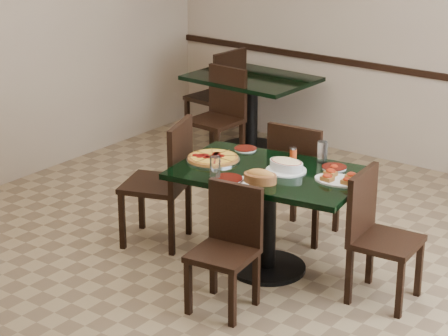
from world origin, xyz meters
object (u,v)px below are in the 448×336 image
Objects in this scene: back_chair_near at (220,111)px; lasagna_casserole at (286,165)px; back_chair_left at (221,91)px; pepperoni_pizza at (213,158)px; back_table at (251,99)px; chair_far at (300,175)px; main_table at (269,195)px; bread_basket at (260,177)px; chair_near at (228,241)px; bruschetta_platter at (339,178)px; chair_right at (375,229)px; chair_left at (166,176)px.

back_chair_near is 3.31× the size of lasagna_casserole.
back_chair_left is at bearing 128.64° from back_chair_near.
back_chair_left is 2.65m from pepperoni_pizza.
pepperoni_pizza reaches higher than back_table.
chair_far is at bearing -43.52° from back_table.
back_chair_left is at bearing 124.69° from main_table.
back_table is 1.27× the size of chair_far.
chair_near is at bearing -106.25° from bread_basket.
chair_near is 0.85m from bruschetta_platter.
main_table is at bearing -176.29° from bruschetta_platter.
back_table is 3.22× the size of bruschetta_platter.
lasagna_casserole is (0.21, -0.52, 0.28)m from chair_far.
lasagna_casserole is at bearing -48.34° from back_table.
chair_near is at bearing -44.97° from pepperoni_pizza.
back_chair_near is (-2.39, 1.50, 0.03)m from chair_right.
chair_near is at bearing 42.68° from back_chair_left.
back_table is at bearing 92.58° from back_chair_near.
main_table is at bearing 48.51° from back_chair_left.
back_chair_left is at bearing 132.89° from bruschetta_platter.
bread_basket is (1.69, -2.32, 0.27)m from back_table.
chair_near is at bearing -56.09° from back_table.
back_table is 2.13m from chair_far.
chair_far reaches higher than chair_right.
bread_basket is (0.18, -0.81, 0.27)m from chair_far.
back_chair_near is (-1.69, 2.16, 0.06)m from chair_near.
bread_basket is at bearing 108.57° from chair_right.
chair_right is at bearing 145.68° from chair_far.
chair_far is 3.33× the size of lasagna_casserole.
main_table is 0.79m from chair_right.
pepperoni_pizza is (-1.22, -0.15, 0.28)m from chair_right.
chair_left reaches higher than main_table.
lasagna_casserole is (0.96, 0.14, 0.25)m from chair_left.
chair_far is at bearing 114.29° from lasagna_casserole.
main_table is 0.54m from bruschetta_platter.
chair_far is 0.77m from pepperoni_pizza.
chair_far is (-0.11, 0.58, -0.05)m from main_table.
chair_right reaches higher than back_table.
back_chair_left reaches higher than main_table.
main_table is 3.59× the size of pepperoni_pizza.
back_table is 3.16m from chair_near.
pepperoni_pizza is (-0.44, -0.06, 0.20)m from main_table.
back_chair_left reaches higher than back_chair_near.
chair_right is at bearing 7.41° from bread_basket.
chair_right is 0.41m from bruschetta_platter.
chair_far reaches higher than chair_near.
chair_right is at bearing 35.72° from chair_near.
bread_basket is at bearing 60.94° from chair_left.
back_chair_near is at bearing 141.02° from lasagna_casserole.
back_table is at bearing 118.85° from main_table.
main_table is at bearing -145.17° from lasagna_casserole.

